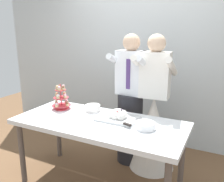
{
  "coord_description": "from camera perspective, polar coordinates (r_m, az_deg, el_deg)",
  "views": [
    {
      "loc": [
        1.17,
        -2.03,
        1.71
      ],
      "look_at": [
        0.08,
        0.15,
        1.07
      ],
      "focal_mm": 38.3,
      "sensor_mm": 36.0,
      "label": 1
    }
  ],
  "objects": [
    {
      "name": "plate_stack",
      "position": [
        2.35,
        7.99,
        -8.18
      ],
      "size": [
        0.2,
        0.2,
        0.07
      ],
      "color": "white",
      "rests_on": "dessert_table"
    },
    {
      "name": "person_bride",
      "position": [
        3.0,
        9.74,
        -7.7
      ],
      "size": [
        0.56,
        0.56,
        1.66
      ],
      "color": "white",
      "rests_on": "ground_plane"
    },
    {
      "name": "round_cake",
      "position": [
        2.79,
        -4.61,
        -4.21
      ],
      "size": [
        0.24,
        0.24,
        0.08
      ],
      "color": "white",
      "rests_on": "dessert_table"
    },
    {
      "name": "cupcake_stand",
      "position": [
        2.92,
        -12.05,
        -1.74
      ],
      "size": [
        0.23,
        0.23,
        0.31
      ],
      "color": "#D83F4C",
      "rests_on": "dessert_table"
    },
    {
      "name": "rear_wall",
      "position": [
        3.63,
        7.86,
        10.38
      ],
      "size": [
        5.2,
        0.1,
        2.9
      ],
      "primitive_type": "cube",
      "color": "silver",
      "rests_on": "ground_plane"
    },
    {
      "name": "person_groom",
      "position": [
        3.05,
        4.37,
        -3.86
      ],
      "size": [
        0.49,
        0.52,
        1.66
      ],
      "color": "#232328",
      "rests_on": "ground_plane"
    },
    {
      "name": "main_cake_tray",
      "position": [
        2.55,
        1.46,
        -5.92
      ],
      "size": [
        0.43,
        0.33,
        0.13
      ],
      "color": "silver",
      "rests_on": "dessert_table"
    },
    {
      "name": "dessert_table",
      "position": [
        2.55,
        -3.14,
        -8.72
      ],
      "size": [
        1.8,
        0.8,
        0.78
      ],
      "color": "silver",
      "rests_on": "ground_plane"
    }
  ]
}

